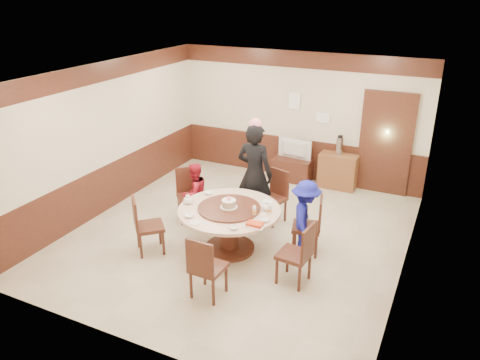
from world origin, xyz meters
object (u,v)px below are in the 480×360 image
at_px(tv_stand, 292,169).
at_px(side_cabinet, 338,171).
at_px(shrimp_platter, 255,225).
at_px(television, 293,149).
at_px(banquet_table, 229,221).
at_px(person_standing, 255,174).
at_px(thermos, 340,146).
at_px(person_blue, 305,218).
at_px(person_red, 195,193).
at_px(birthday_cake, 229,203).

relative_size(tv_stand, side_cabinet, 1.06).
distance_m(shrimp_platter, television, 3.70).
xyz_separation_m(banquet_table, person_standing, (-0.05, 1.11, 0.40)).
bearing_deg(banquet_table, television, 91.42).
bearing_deg(banquet_table, person_standing, 92.62).
xyz_separation_m(person_standing, tv_stand, (-0.03, 2.16, -0.69)).
bearing_deg(thermos, person_blue, -85.76).
distance_m(banquet_table, person_red, 1.20).
distance_m(person_standing, television, 2.17).
distance_m(tv_stand, side_cabinet, 1.03).
distance_m(person_red, tv_stand, 2.83).
bearing_deg(person_blue, thermos, -14.06).
xyz_separation_m(shrimp_platter, television, (-0.69, 3.64, -0.05)).
distance_m(person_standing, birthday_cake, 1.12).
distance_m(side_cabinet, thermos, 0.57).
xyz_separation_m(birthday_cake, shrimp_platter, (0.61, -0.36, -0.07)).
bearing_deg(television, birthday_cake, 97.56).
bearing_deg(tv_stand, side_cabinet, 1.69).
bearing_deg(side_cabinet, person_blue, -85.98).
xyz_separation_m(banquet_table, birthday_cake, (-0.00, -0.00, 0.31)).
xyz_separation_m(person_standing, person_blue, (1.19, -0.69, -0.30)).
xyz_separation_m(tv_stand, side_cabinet, (1.02, 0.03, 0.12)).
height_order(side_cabinet, thermos, thermos).
distance_m(birthday_cake, television, 3.28).
height_order(banquet_table, person_red, person_red).
distance_m(television, side_cabinet, 1.08).
relative_size(person_standing, thermos, 4.93).
xyz_separation_m(person_blue, thermos, (-0.21, 2.88, 0.31)).
xyz_separation_m(banquet_table, tv_stand, (-0.08, 3.28, -0.28)).
relative_size(person_blue, shrimp_platter, 4.23).
relative_size(person_red, shrimp_platter, 3.80).
bearing_deg(shrimp_platter, person_red, 148.84).
bearing_deg(thermos, shrimp_platter, -94.92).
bearing_deg(shrimp_platter, banquet_table, 149.35).
relative_size(person_red, birthday_cake, 4.08).
xyz_separation_m(person_standing, side_cabinet, (0.99, 2.19, -0.56)).
height_order(birthday_cake, tv_stand, birthday_cake).
xyz_separation_m(birthday_cake, tv_stand, (-0.08, 3.28, -0.60)).
xyz_separation_m(banquet_table, person_blue, (1.14, 0.43, 0.10)).
height_order(birthday_cake, thermos, thermos).
xyz_separation_m(shrimp_platter, thermos, (0.32, 3.67, 0.16)).
relative_size(birthday_cake, shrimp_platter, 0.93).
xyz_separation_m(banquet_table, side_cabinet, (0.94, 3.31, -0.16)).
bearing_deg(person_blue, tv_stand, 4.87).
distance_m(person_red, side_cabinet, 3.33).
bearing_deg(person_blue, shrimp_platter, 127.88).
xyz_separation_m(television, side_cabinet, (1.02, 0.03, -0.35)).
height_order(person_red, person_blue, person_blue).
height_order(person_standing, person_red, person_standing).
relative_size(person_standing, birthday_cake, 6.72).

